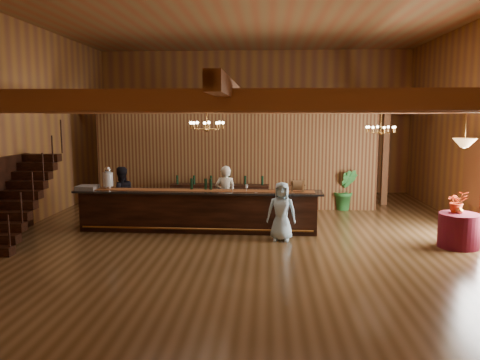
# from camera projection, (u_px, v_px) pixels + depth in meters

# --- Properties ---
(floor) EXTENTS (14.00, 14.00, 0.00)m
(floor) POSITION_uv_depth(u_px,v_px,m) (246.00, 236.00, 11.79)
(floor) COLOR brown
(floor) RESTS_ON ground
(ceiling) EXTENTS (14.00, 14.00, 0.00)m
(ceiling) POSITION_uv_depth(u_px,v_px,m) (246.00, 9.00, 11.04)
(ceiling) COLOR olive
(ceiling) RESTS_ON wall_back
(wall_back) EXTENTS (12.00, 0.10, 5.50)m
(wall_back) POSITION_uv_depth(u_px,v_px,m) (254.00, 122.00, 18.34)
(wall_back) COLOR #9A652B
(wall_back) RESTS_ON floor
(wall_front) EXTENTS (12.00, 0.10, 5.50)m
(wall_front) POSITION_uv_depth(u_px,v_px,m) (212.00, 142.00, 4.49)
(wall_front) COLOR #9A652B
(wall_front) RESTS_ON floor
(wall_left) EXTENTS (0.10, 14.00, 5.50)m
(wall_left) POSITION_uv_depth(u_px,v_px,m) (8.00, 126.00, 11.77)
(wall_left) COLOR #9A652B
(wall_left) RESTS_ON floor
(beam_grid) EXTENTS (11.90, 13.90, 0.39)m
(beam_grid) POSITION_uv_depth(u_px,v_px,m) (247.00, 106.00, 11.85)
(beam_grid) COLOR brown
(beam_grid) RESTS_ON wall_left
(support_posts) EXTENTS (9.20, 10.20, 3.20)m
(support_posts) POSITION_uv_depth(u_px,v_px,m) (245.00, 175.00, 11.08)
(support_posts) COLOR brown
(support_posts) RESTS_ON floor
(partition_wall) EXTENTS (9.00, 0.18, 3.10)m
(partition_wall) POSITION_uv_depth(u_px,v_px,m) (235.00, 161.00, 15.07)
(partition_wall) COLOR brown
(partition_wall) RESTS_ON floor
(window_right_back) EXTENTS (0.12, 1.05, 1.75)m
(window_right_back) POSITION_uv_depth(u_px,v_px,m) (475.00, 172.00, 12.22)
(window_right_back) COLOR white
(window_right_back) RESTS_ON wall_right
(staircase) EXTENTS (1.00, 2.80, 2.00)m
(staircase) POSITION_uv_depth(u_px,v_px,m) (18.00, 200.00, 11.24)
(staircase) COLOR #3A1B0F
(staircase) RESTS_ON floor
(backroom_boxes) EXTENTS (4.10, 0.60, 1.10)m
(backroom_boxes) POSITION_uv_depth(u_px,v_px,m) (245.00, 184.00, 17.18)
(backroom_boxes) COLOR #3A1B0F
(backroom_boxes) RESTS_ON floor
(tasting_bar) EXTENTS (6.46, 0.97, 1.09)m
(tasting_bar) POSITION_uv_depth(u_px,v_px,m) (198.00, 210.00, 12.22)
(tasting_bar) COLOR #3A1B0F
(tasting_bar) RESTS_ON floor
(beverage_dispenser) EXTENTS (0.26, 0.26, 0.60)m
(beverage_dispenser) POSITION_uv_depth(u_px,v_px,m) (108.00, 178.00, 12.35)
(beverage_dispenser) COLOR silver
(beverage_dispenser) RESTS_ON tasting_bar
(glass_rack_tray) EXTENTS (0.50, 0.50, 0.10)m
(glass_rack_tray) POSITION_uv_depth(u_px,v_px,m) (87.00, 188.00, 12.33)
(glass_rack_tray) COLOR gray
(glass_rack_tray) RESTS_ON tasting_bar
(raffle_drum) EXTENTS (0.34, 0.24, 0.30)m
(raffle_drum) POSITION_uv_depth(u_px,v_px,m) (297.00, 185.00, 11.86)
(raffle_drum) COLOR brown
(raffle_drum) RESTS_ON tasting_bar
(bar_bottle_0) EXTENTS (0.07, 0.07, 0.30)m
(bar_bottle_0) POSITION_uv_depth(u_px,v_px,m) (192.00, 184.00, 12.26)
(bar_bottle_0) COLOR black
(bar_bottle_0) RESTS_ON tasting_bar
(bar_bottle_1) EXTENTS (0.07, 0.07, 0.30)m
(bar_bottle_1) POSITION_uv_depth(u_px,v_px,m) (206.00, 184.00, 12.23)
(bar_bottle_1) COLOR black
(bar_bottle_1) RESTS_ON tasting_bar
(bar_bottle_2) EXTENTS (0.07, 0.07, 0.30)m
(bar_bottle_2) POSITION_uv_depth(u_px,v_px,m) (211.00, 184.00, 12.22)
(bar_bottle_2) COLOR black
(bar_bottle_2) RESTS_ON tasting_bar
(backbar_shelf) EXTENTS (3.10, 0.62, 0.87)m
(backbar_shelf) POSITION_uv_depth(u_px,v_px,m) (220.00, 198.00, 14.71)
(backbar_shelf) COLOR #3A1B0F
(backbar_shelf) RESTS_ON floor
(round_table) EXTENTS (0.91, 0.91, 0.79)m
(round_table) POSITION_uv_depth(u_px,v_px,m) (459.00, 230.00, 10.71)
(round_table) COLOR #5A0B1F
(round_table) RESTS_ON floor
(chandelier_left) EXTENTS (0.80, 0.80, 0.57)m
(chandelier_left) POSITION_uv_depth(u_px,v_px,m) (207.00, 125.00, 11.01)
(chandelier_left) COLOR #A46F30
(chandelier_left) RESTS_ON beam_grid
(chandelier_right) EXTENTS (0.80, 0.80, 0.72)m
(chandelier_right) POSITION_uv_depth(u_px,v_px,m) (381.00, 129.00, 12.87)
(chandelier_right) COLOR #A46F30
(chandelier_right) RESTS_ON beam_grid
(pendant_lamp) EXTENTS (0.52, 0.52, 0.90)m
(pendant_lamp) POSITION_uv_depth(u_px,v_px,m) (465.00, 143.00, 10.43)
(pendant_lamp) COLOR #A46F30
(pendant_lamp) RESTS_ON beam_grid
(bartender) EXTENTS (0.62, 0.43, 1.64)m
(bartender) POSITION_uv_depth(u_px,v_px,m) (226.00, 195.00, 12.97)
(bartender) COLOR white
(bartender) RESTS_ON floor
(staff_second) EXTENTS (0.99, 0.93, 1.61)m
(staff_second) POSITION_uv_depth(u_px,v_px,m) (121.00, 196.00, 12.96)
(staff_second) COLOR black
(staff_second) RESTS_ON floor
(guest) EXTENTS (0.75, 0.54, 1.43)m
(guest) POSITION_uv_depth(u_px,v_px,m) (281.00, 211.00, 11.25)
(guest) COLOR #ACD6EA
(guest) RESTS_ON floor
(floor_plant) EXTENTS (0.78, 0.66, 1.31)m
(floor_plant) POSITION_uv_depth(u_px,v_px,m) (346.00, 190.00, 14.91)
(floor_plant) COLOR #29742C
(floor_plant) RESTS_ON floor
(table_flowers) EXTENTS (0.47, 0.41, 0.51)m
(table_flowers) POSITION_uv_depth(u_px,v_px,m) (457.00, 202.00, 10.76)
(table_flowers) COLOR red
(table_flowers) RESTS_ON round_table
(table_vase) EXTENTS (0.15, 0.15, 0.28)m
(table_vase) POSITION_uv_depth(u_px,v_px,m) (459.00, 207.00, 10.66)
(table_vase) COLOR #A46F30
(table_vase) RESTS_ON round_table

